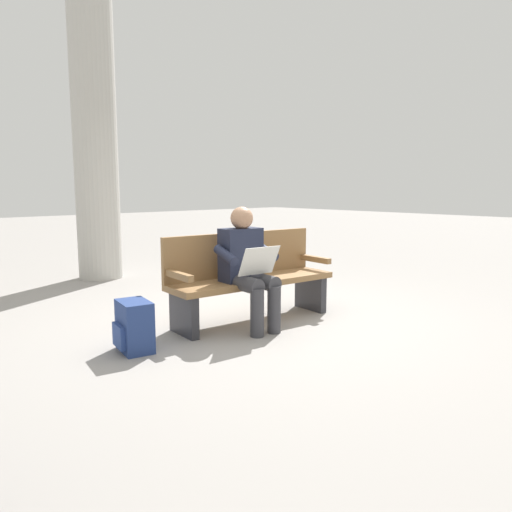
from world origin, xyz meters
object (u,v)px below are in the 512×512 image
at_px(bench_near, 249,276).
at_px(person_seated, 247,264).
at_px(backpack, 134,327).
at_px(support_pillar, 95,142).

relative_size(bench_near, person_seated, 1.56).
bearing_deg(bench_near, backpack, 9.25).
distance_m(bench_near, support_pillar, 3.63).
relative_size(bench_near, support_pillar, 0.46).
distance_m(person_seated, backpack, 1.24).
bearing_deg(backpack, support_pillar, -110.69).
bearing_deg(support_pillar, bench_near, 91.62).
bearing_deg(backpack, person_seated, 174.02).
bearing_deg(support_pillar, person_seated, 88.11).
bearing_deg(backpack, bench_near, -176.10).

